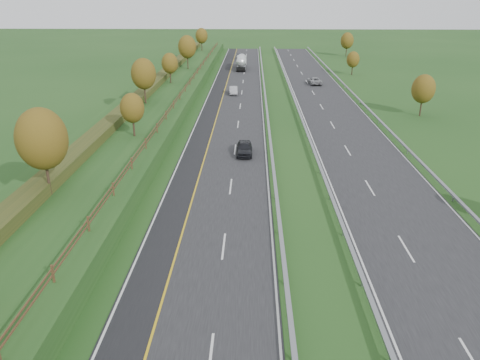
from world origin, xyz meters
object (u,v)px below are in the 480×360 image
at_px(car_dark_near, 244,148).
at_px(car_silver_mid, 233,90).
at_px(car_small_far, 240,57).
at_px(road_tanker, 241,62).
at_px(car_oncoming, 315,81).

distance_m(car_dark_near, car_silver_mid, 36.35).
xyz_separation_m(car_dark_near, car_small_far, (-2.86, 87.79, -0.14)).
height_order(road_tanker, car_oncoming, road_tanker).
distance_m(road_tanker, car_small_far, 19.54).
bearing_deg(car_oncoming, car_silver_mid, 29.30).
bearing_deg(road_tanker, car_small_far, 92.44).
distance_m(road_tanker, car_oncoming, 26.63).
xyz_separation_m(road_tanker, car_dark_near, (2.03, -68.31, -1.03)).
xyz_separation_m(road_tanker, car_silver_mid, (-0.76, -32.06, -1.11)).
distance_m(road_tanker, car_dark_near, 68.34).
bearing_deg(road_tanker, car_oncoming, -52.54).
bearing_deg(car_small_far, car_oncoming, -71.65).
relative_size(road_tanker, car_small_far, 2.46).
relative_size(car_silver_mid, car_small_far, 0.95).
xyz_separation_m(car_small_far, car_oncoming, (17.01, -40.61, 0.08)).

